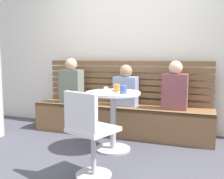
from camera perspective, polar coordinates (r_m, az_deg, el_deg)
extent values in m
plane|color=#42424C|center=(3.00, -5.78, -15.83)|extent=(8.00, 8.00, 0.00)
cube|color=white|center=(4.30, 3.75, 10.86)|extent=(5.20, 0.10, 2.90)
cube|color=brown|center=(3.99, 1.80, -6.63)|extent=(2.70, 0.52, 0.44)
cube|color=brown|center=(3.72, 0.64, -4.46)|extent=(2.70, 0.04, 0.04)
cube|color=brown|center=(4.16, 2.86, -2.45)|extent=(2.65, 0.04, 0.07)
cube|color=brown|center=(4.14, 2.87, -0.96)|extent=(2.65, 0.04, 0.07)
cube|color=brown|center=(4.13, 2.88, 0.37)|extent=(2.65, 0.04, 0.07)
cube|color=brown|center=(4.12, 2.89, 1.71)|extent=(2.65, 0.04, 0.07)
cube|color=brown|center=(4.11, 2.90, 3.06)|extent=(2.65, 0.04, 0.07)
cube|color=brown|center=(4.11, 2.90, 4.41)|extent=(2.65, 0.04, 0.07)
cube|color=brown|center=(4.10, 2.91, 5.77)|extent=(2.65, 0.04, 0.07)
cylinder|color=#ADADB2|center=(3.39, 0.23, -12.81)|extent=(0.44, 0.44, 0.02)
cylinder|color=#ADADB2|center=(3.29, 0.23, -6.98)|extent=(0.07, 0.07, 0.69)
cylinder|color=silver|center=(3.22, 0.23, -0.79)|extent=(0.68, 0.68, 0.03)
cylinder|color=#ADADB2|center=(2.72, -4.01, -18.08)|extent=(0.36, 0.36, 0.02)
cylinder|color=#ADADB2|center=(2.64, -4.05, -13.82)|extent=(0.05, 0.05, 0.45)
cube|color=white|center=(2.56, -4.10, -8.69)|extent=(0.51, 0.51, 0.04)
cube|color=white|center=(2.40, -6.95, -4.90)|extent=(0.39, 0.17, 0.36)
cube|color=slate|center=(4.22, -8.84, 0.72)|extent=(0.34, 0.22, 0.53)
sphere|color=tan|center=(4.19, -8.93, 5.47)|extent=(0.19, 0.19, 0.19)
cube|color=brown|center=(3.74, 13.58, -0.44)|extent=(0.34, 0.22, 0.50)
sphere|color=#DBB293|center=(3.72, 13.73, 4.67)|extent=(0.19, 0.19, 0.19)
cube|color=#8C9EC6|center=(3.92, 3.02, -0.37)|extent=(0.34, 0.22, 0.44)
sphere|color=#A37A5B|center=(3.89, 3.05, 4.06)|extent=(0.19, 0.19, 0.19)
cylinder|color=silver|center=(3.27, -1.33, 0.09)|extent=(0.06, 0.06, 0.05)
cylinder|color=orange|center=(3.18, 1.03, 0.30)|extent=(0.07, 0.07, 0.10)
cylinder|color=#3D5B9E|center=(3.07, 2.52, 0.00)|extent=(0.08, 0.08, 0.09)
cube|color=black|center=(3.35, 1.15, -0.14)|extent=(0.11, 0.15, 0.01)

